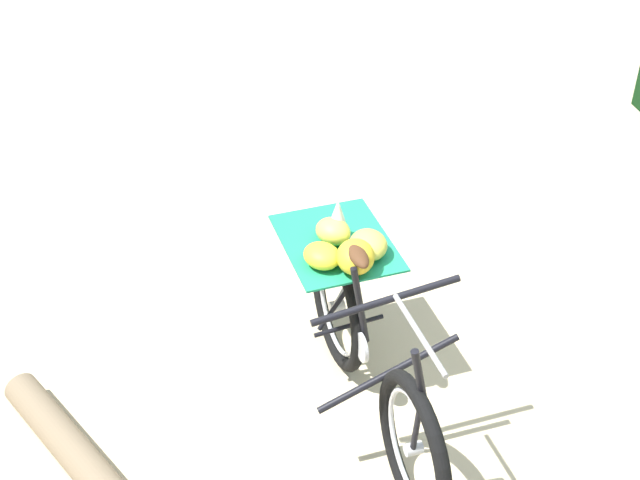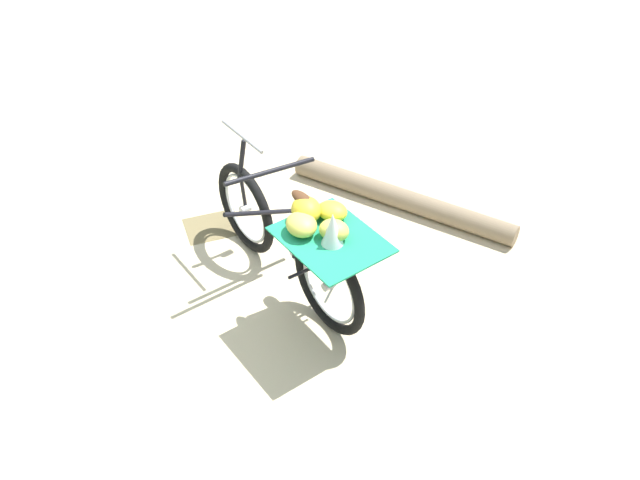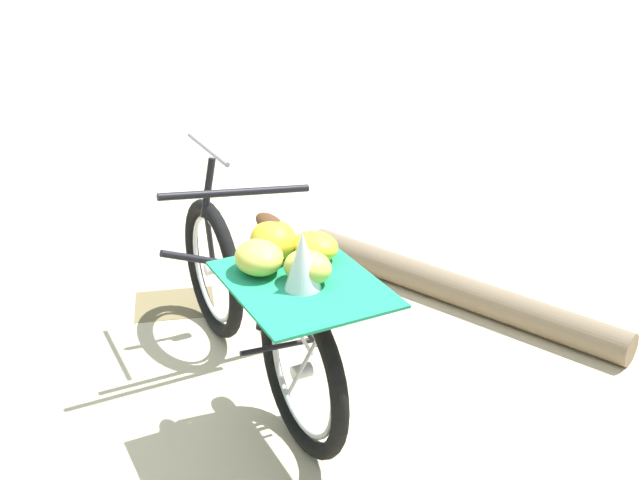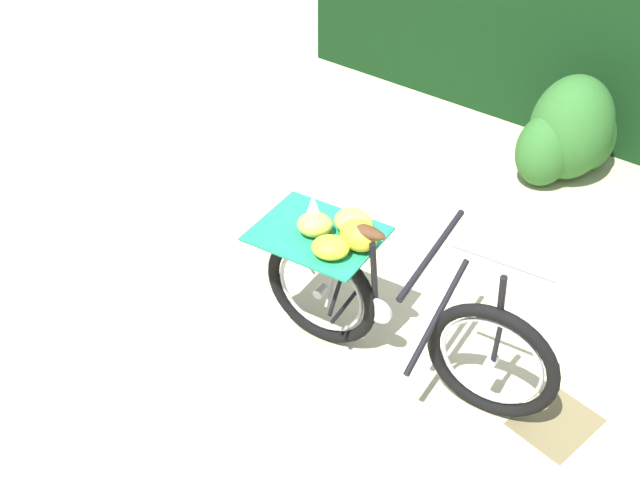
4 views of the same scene
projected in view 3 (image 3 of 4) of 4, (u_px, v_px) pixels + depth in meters
ground_plane at (194, 407)px, 3.57m from camera, size 60.00×60.00×0.00m
bicycle at (261, 299)px, 3.45m from camera, size 0.91×1.79×1.03m
fallen_log at (455, 289)px, 4.42m from camera, size 1.41×1.66×0.18m
path_stone at (426, 278)px, 4.63m from camera, size 0.16×0.13×0.10m
leaf_litter_patch at (175, 304)px, 4.44m from camera, size 0.44×0.36×0.01m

